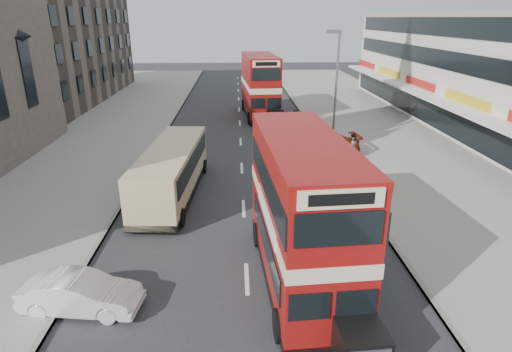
% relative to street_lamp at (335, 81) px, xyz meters
% --- Properties ---
extents(ground, '(160.00, 160.00, 0.00)m').
position_rel_street_lamp_xyz_m(ground, '(-6.52, -18.00, -4.78)').
color(ground, '#28282B').
rests_on(ground, ground).
extents(road_surface, '(12.00, 90.00, 0.01)m').
position_rel_street_lamp_xyz_m(road_surface, '(-6.52, 2.00, -4.78)').
color(road_surface, '#28282B').
rests_on(road_surface, ground).
extents(pavement_right, '(12.00, 90.00, 0.15)m').
position_rel_street_lamp_xyz_m(pavement_right, '(5.48, 2.00, -4.71)').
color(pavement_right, gray).
rests_on(pavement_right, ground).
extents(pavement_left, '(12.00, 90.00, 0.15)m').
position_rel_street_lamp_xyz_m(pavement_left, '(-18.52, 2.00, -4.71)').
color(pavement_left, gray).
rests_on(pavement_left, ground).
extents(kerb_left, '(0.20, 90.00, 0.16)m').
position_rel_street_lamp_xyz_m(kerb_left, '(-12.62, 2.00, -4.71)').
color(kerb_left, gray).
rests_on(kerb_left, ground).
extents(kerb_right, '(0.20, 90.00, 0.16)m').
position_rel_street_lamp_xyz_m(kerb_right, '(-0.42, 2.00, -4.71)').
color(kerb_right, gray).
rests_on(kerb_right, ground).
extents(brick_terrace, '(14.00, 28.00, 12.00)m').
position_rel_street_lamp_xyz_m(brick_terrace, '(-28.52, 20.00, 1.22)').
color(brick_terrace, '#66594C').
rests_on(brick_terrace, ground).
extents(commercial_row, '(9.90, 46.20, 9.30)m').
position_rel_street_lamp_xyz_m(commercial_row, '(13.42, 4.00, -0.09)').
color(commercial_row, beige).
rests_on(commercial_row, ground).
extents(street_lamp, '(1.00, 0.20, 8.12)m').
position_rel_street_lamp_xyz_m(street_lamp, '(0.00, 0.00, 0.00)').
color(street_lamp, slate).
rests_on(street_lamp, ground).
extents(bus_main, '(3.09, 9.28, 5.08)m').
position_rel_street_lamp_xyz_m(bus_main, '(-4.63, -16.12, -2.11)').
color(bus_main, black).
rests_on(bus_main, ground).
extents(bus_second, '(3.36, 10.02, 5.48)m').
position_rel_street_lamp_xyz_m(bus_second, '(-4.55, 10.87, -1.90)').
color(bus_second, black).
rests_on(bus_second, ground).
extents(coach, '(3.00, 9.33, 2.43)m').
position_rel_street_lamp_xyz_m(coach, '(-10.21, -8.14, -3.35)').
color(coach, black).
rests_on(coach, ground).
extents(car_left_front, '(3.93, 1.82, 1.25)m').
position_rel_street_lamp_xyz_m(car_left_front, '(-11.85, -17.49, -4.16)').
color(car_left_front, white).
rests_on(car_left_front, ground).
extents(car_right_a, '(5.23, 2.66, 1.45)m').
position_rel_street_lamp_xyz_m(car_right_a, '(-0.99, -1.73, -4.06)').
color(car_right_a, maroon).
rests_on(car_right_a, ground).
extents(car_right_b, '(4.44, 2.41, 1.18)m').
position_rel_street_lamp_xyz_m(car_right_b, '(-2.01, 2.34, -4.19)').
color(car_right_b, '#CB6714').
rests_on(car_right_b, ground).
extents(pedestrian_near, '(0.76, 0.64, 1.73)m').
position_rel_street_lamp_xyz_m(pedestrian_near, '(0.69, -2.87, -3.77)').
color(pedestrian_near, gray).
rests_on(pedestrian_near, pavement_right).
extents(cyclist, '(0.77, 1.64, 2.32)m').
position_rel_street_lamp_xyz_m(cyclist, '(-2.32, 2.61, -3.93)').
color(cyclist, gray).
rests_on(cyclist, ground).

